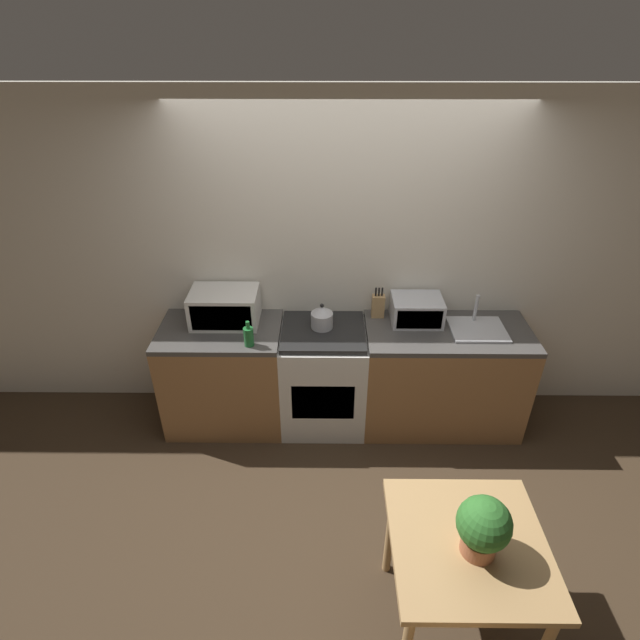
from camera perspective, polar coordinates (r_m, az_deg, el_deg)
The scene contains 13 objects.
ground_plane at distance 3.96m, azimuth 2.79°, elevation -17.20°, with size 16.00×16.00×0.00m, color #3D2D1E.
wall_back at distance 3.95m, azimuth 2.82°, elevation 6.44°, with size 10.00×0.06×2.60m.
counter_left_run at distance 4.18m, azimuth -10.84°, elevation -6.24°, with size 0.94×0.62×0.90m.
counter_right_run at distance 4.21m, azimuth 13.77°, elevation -6.31°, with size 1.27×0.62×0.90m.
stove_range at distance 4.10m, azimuth 0.36°, elevation -6.46°, with size 0.67×0.62×0.90m.
kettle at distance 3.83m, azimuth 0.23°, elevation 0.34°, with size 0.17×0.17×0.21m.
microwave at distance 3.94m, azimuth -10.83°, elevation 1.46°, with size 0.52×0.35×0.27m.
bottle at distance 3.66m, azimuth -8.15°, elevation -1.84°, with size 0.07×0.07×0.20m.
knife_block at distance 3.99m, azimuth 6.65°, elevation 1.64°, with size 0.10×0.07×0.26m.
toaster_oven at distance 3.97m, azimuth 10.99°, elevation 1.12°, with size 0.39×0.30×0.20m.
sink_basin at distance 4.01m, azimuth 17.55°, elevation -0.91°, with size 0.42×0.36×0.24m.
dining_table at distance 2.88m, azimuth 16.35°, elevation -24.33°, with size 0.77×0.77×0.75m.
potted_plant at distance 2.63m, azimuth 18.16°, elevation -21.50°, with size 0.26×0.26×0.33m.
Camera 1 is at (-0.16, -2.60, 2.98)m, focal length 28.00 mm.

